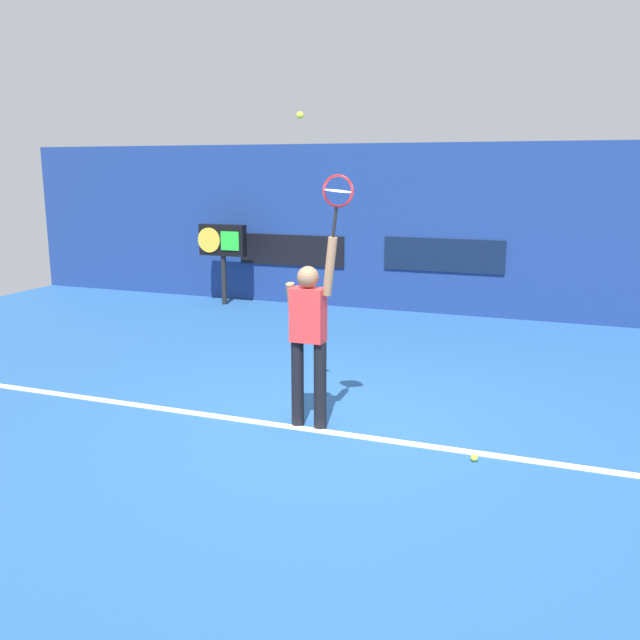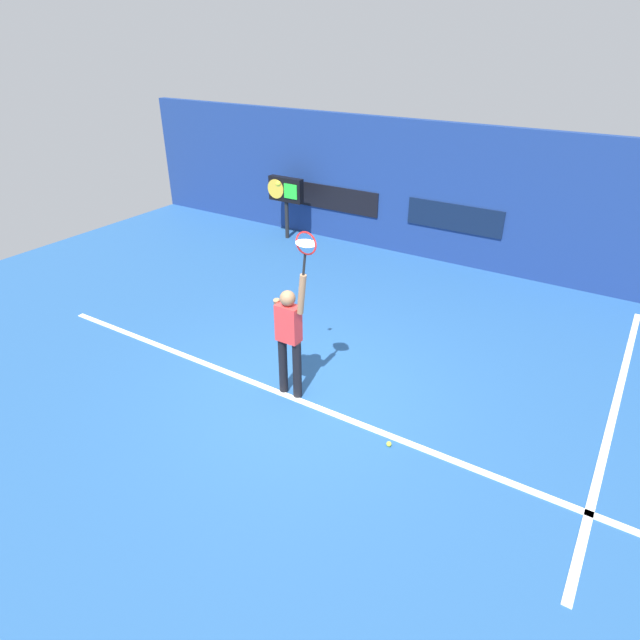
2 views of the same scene
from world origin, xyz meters
name	(u,v)px [view 2 (image 2 of 2)]	position (x,y,z in m)	size (l,w,h in m)	color
ground_plane	(304,393)	(0.00, 0.00, 0.00)	(18.00, 18.00, 0.00)	#23518C
back_wall	(458,197)	(0.00, 6.17, 1.54)	(18.00, 0.20, 3.08)	navy
sponsor_banner_center	(454,218)	(0.00, 6.05, 1.09)	(2.20, 0.03, 0.60)	#0C1933
sponsor_banner_portside	(339,199)	(-3.00, 6.05, 1.05)	(2.20, 0.03, 0.60)	black
court_baseline	(297,399)	(0.00, -0.19, 0.01)	(10.00, 0.10, 0.01)	white
court_sideline	(614,411)	(3.97, 2.00, 0.01)	(0.10, 7.00, 0.01)	white
tennis_player	(289,335)	(-0.17, -0.10, 1.01)	(0.55, 0.31, 1.99)	black
tennis_racket	(306,246)	(0.14, -0.11, 2.39)	(0.35, 0.27, 0.62)	black
tennis_ball	(278,184)	(-0.24, -0.14, 3.13)	(0.07, 0.07, 0.07)	#CCE033
scoreboard_clock	(286,192)	(-4.19, 5.46, 1.20)	(0.96, 0.20, 1.57)	black
spare_ball	(389,444)	(1.58, -0.37, 0.03)	(0.07, 0.07, 0.07)	#CCE033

